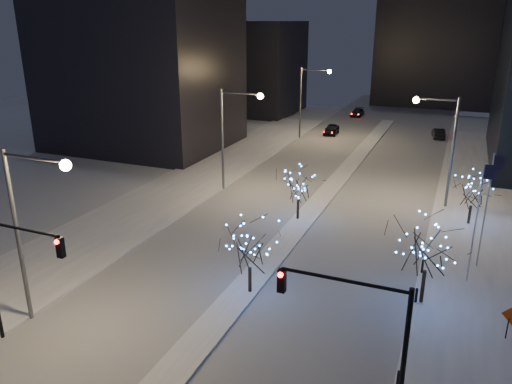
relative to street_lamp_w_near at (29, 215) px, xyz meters
The scene contains 21 objects.
road 34.80m from the street_lamp_w_near, 74.85° to the left, with size 20.00×130.00×0.02m, color #A3A7B1.
median 30.09m from the street_lamp_w_near, 72.30° to the left, with size 2.00×80.00×0.15m, color white.
east_sidewalk 30.63m from the street_lamp_w_near, 36.94° to the left, with size 10.00×90.00×0.15m, color white.
west_sidewalk 19.77m from the street_lamp_w_near, 105.71° to the left, with size 8.00×90.00×0.15m, color white.
filler_west_near 42.87m from the street_lamp_w_near, 116.64° to the left, with size 22.00×18.00×24.00m, color black.
filler_west_far 70.12m from the street_lamp_w_near, 104.09° to the left, with size 18.00×16.00×16.00m, color black.
street_lamp_w_near is the anchor object (origin of this frame).
street_lamp_w_mid 25.00m from the street_lamp_w_near, 90.00° to the left, with size 4.40×0.56×10.00m.
street_lamp_w_far 50.00m from the street_lamp_w_near, 90.00° to the left, with size 4.40×0.56×10.00m.
street_lamp_east 33.85m from the street_lamp_w_near, 55.81° to the left, with size 3.90×0.56×10.00m.
traffic_signal_west 2.70m from the street_lamp_w_near, 76.04° to the right, with size 5.26×0.43×7.00m.
traffic_signal_east 17.99m from the street_lamp_w_near, ahead, with size 5.26×0.43×7.00m.
flagpoles 27.07m from the street_lamp_w_near, 34.36° to the left, with size 1.35×2.60×8.00m.
bollards 21.57m from the street_lamp_w_near, 22.69° to the left, with size 0.16×12.16×0.90m.
car_near 54.43m from the street_lamp_w_near, 87.23° to the left, with size 1.79×4.46×1.52m, color black.
car_mid 60.59m from the street_lamp_w_near, 73.13° to the left, with size 1.48×4.23×1.39m, color black.
car_far 70.75m from the street_lamp_w_near, 87.48° to the left, with size 1.86×4.57×1.33m, color black.
holiday_tree_median_near 12.38m from the street_lamp_w_near, 37.86° to the left, with size 4.68×4.68×4.92m.
holiday_tree_median_far 21.96m from the street_lamp_w_near, 67.13° to the left, with size 4.16×4.16×4.59m.
holiday_tree_plaza_near 22.10m from the street_lamp_w_near, 27.61° to the left, with size 4.46×4.46×5.59m.
holiday_tree_plaza_far 33.03m from the street_lamp_w_near, 48.10° to the left, with size 4.20×4.20×4.17m.
Camera 1 is at (11.37, -15.84, 16.19)m, focal length 35.00 mm.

